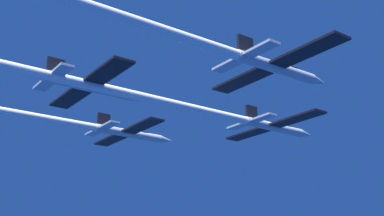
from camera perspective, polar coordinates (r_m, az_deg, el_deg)
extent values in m
cylinder|color=#B2BAC6|center=(62.43, 9.80, -2.27)|extent=(1.08, 9.81, 1.08)
cone|color=#B2BAC6|center=(66.71, 13.43, -3.08)|extent=(1.06, 2.16, 1.06)
ellipsoid|color=black|center=(64.06, 11.14, -2.18)|extent=(0.76, 1.96, 0.54)
cube|color=black|center=(65.03, 6.83, -3.07)|extent=(7.45, 2.16, 0.24)
cube|color=black|center=(59.31, 12.38, -1.24)|extent=(7.45, 2.16, 0.24)
cube|color=black|center=(60.18, 7.10, -0.47)|extent=(0.28, 1.77, 1.57)
cube|color=#B2BAC6|center=(61.23, 5.61, -2.13)|extent=(3.35, 1.29, 0.24)
cube|color=#B2BAC6|center=(58.13, 8.48, -1.12)|extent=(3.35, 1.29, 0.24)
cylinder|color=white|center=(48.40, -12.15, 2.70)|extent=(0.97, 41.45, 0.97)
cylinder|color=#B2BAC6|center=(65.57, -7.45, -3.04)|extent=(1.08, 9.81, 1.08)
cone|color=#B2BAC6|center=(68.50, -3.05, -3.84)|extent=(1.06, 2.16, 1.06)
ellipsoid|color=black|center=(66.70, -5.81, -2.96)|extent=(0.76, 1.96, 0.54)
cube|color=black|center=(69.03, -9.51, -3.73)|extent=(7.45, 2.16, 0.24)
cube|color=black|center=(61.75, -5.95, -2.12)|extent=(7.45, 2.16, 0.24)
cube|color=black|center=(64.26, -10.47, -1.33)|extent=(0.28, 1.77, 1.57)
cube|color=#B2BAC6|center=(65.76, -11.53, -2.86)|extent=(3.35, 1.29, 0.24)
cube|color=#B2BAC6|center=(61.88, -9.81, -1.98)|extent=(3.35, 1.29, 0.24)
cylinder|color=#B2BAC6|center=(46.19, 10.05, 4.73)|extent=(1.08, 9.81, 1.08)
cone|color=#B2BAC6|center=(50.40, 14.84, 3.07)|extent=(1.06, 2.16, 1.06)
ellipsoid|color=black|center=(47.84, 11.84, 4.61)|extent=(0.76, 1.96, 0.54)
cube|color=black|center=(48.69, 6.07, 3.30)|extent=(7.45, 2.16, 0.24)
cube|color=black|center=(43.28, 13.63, 6.63)|extent=(7.45, 2.16, 0.24)
cube|color=black|center=(44.23, 6.35, 7.53)|extent=(0.28, 1.77, 1.57)
cube|color=#B2BAC6|center=(45.06, 4.34, 5.10)|extent=(3.35, 1.29, 0.24)
cube|color=#B2BAC6|center=(42.09, 8.24, 7.02)|extent=(3.35, 1.29, 0.24)
cylinder|color=#B2BAC6|center=(49.64, -11.82, 2.47)|extent=(1.08, 9.81, 1.08)
cone|color=#B2BAC6|center=(52.14, -5.84, 1.13)|extent=(1.06, 2.16, 1.06)
ellipsoid|color=black|center=(50.63, -9.57, 2.46)|extent=(0.76, 1.96, 0.54)
cube|color=black|center=(53.19, -14.21, 1.22)|extent=(7.45, 2.16, 0.24)
cube|color=black|center=(45.82, -10.16, 4.17)|extent=(7.45, 2.16, 0.24)
cube|color=black|center=(48.82, -15.92, 4.85)|extent=(0.28, 1.77, 1.57)
cube|color=#B2BAC6|center=(50.24, -17.15, 2.66)|extent=(3.35, 1.29, 0.24)
cube|color=#B2BAC6|center=(46.32, -15.32, 4.30)|extent=(3.35, 1.29, 0.24)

